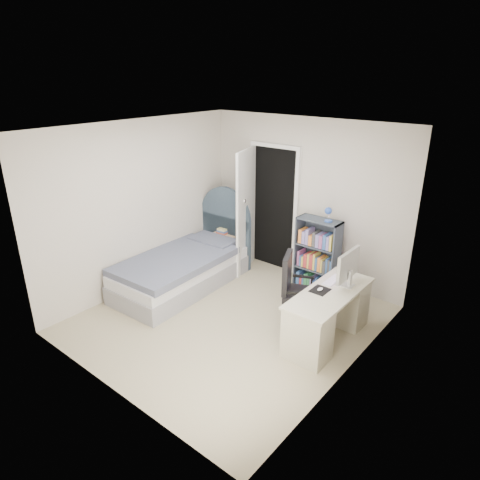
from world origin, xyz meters
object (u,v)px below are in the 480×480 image
Objects in this scene: floor_lamp at (243,242)px; desk at (329,313)px; bed at (186,266)px; office_chair at (296,288)px; bookcase at (317,259)px; nightstand at (227,240)px.

desk is (2.04, -0.87, -0.15)m from floor_lamp.
bed is 2.24× the size of office_chair.
bookcase is at bearing 126.67° from desk.
desk reaches higher than nightstand.
nightstand is 2.16m from office_chair.
floor_lamp reaches higher than desk.
bookcase reaches higher than office_chair.
bed is 1.95m from office_chair.
bookcase reaches higher than nightstand.
bookcase reaches higher than desk.
floor_lamp is at bearing 68.87° from bed.
bookcase is 1.35× the size of office_chair.
bed is at bearing -177.74° from office_chair.
floor_lamp is 0.92× the size of bookcase.
bed reaches higher than nightstand.
bed is at bearing -147.06° from bookcase.
office_chair is (1.93, 0.08, 0.24)m from bed.
bookcase is 1.25m from desk.
nightstand is 0.48× the size of bookcase.
nightstand is 0.47× the size of desk.
nightstand is at bearing 159.50° from desk.
desk is 0.51m from office_chair.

